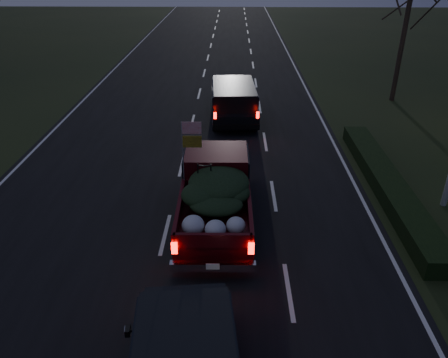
# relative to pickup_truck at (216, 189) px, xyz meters

# --- Properties ---
(ground) EXTENTS (120.00, 120.00, 0.00)m
(ground) POSITION_rel_pickup_truck_xyz_m (-1.56, -0.96, -1.14)
(ground) COLOR black
(ground) RESTS_ON ground
(road_asphalt) EXTENTS (14.00, 120.00, 0.02)m
(road_asphalt) POSITION_rel_pickup_truck_xyz_m (-1.56, -0.96, -1.13)
(road_asphalt) COLOR black
(road_asphalt) RESTS_ON ground
(hedge_row) EXTENTS (1.00, 10.00, 0.60)m
(hedge_row) POSITION_rel_pickup_truck_xyz_m (6.24, 2.04, -0.84)
(hedge_row) COLOR black
(hedge_row) RESTS_ON ground
(bare_tree_far) EXTENTS (3.60, 3.60, 7.00)m
(bare_tree_far) POSITION_rel_pickup_truck_xyz_m (9.94, 13.04, 4.09)
(bare_tree_far) COLOR black
(bare_tree_far) RESTS_ON ground
(pickup_truck) EXTENTS (2.30, 5.82, 3.03)m
(pickup_truck) POSITION_rel_pickup_truck_xyz_m (0.00, 0.00, 0.00)
(pickup_truck) COLOR #3D080D
(pickup_truck) RESTS_ON ground
(lead_suv) EXTENTS (2.49, 5.40, 1.52)m
(lead_suv) POSITION_rel_pickup_truck_xyz_m (0.56, 9.54, 0.01)
(lead_suv) COLOR black
(lead_suv) RESTS_ON ground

